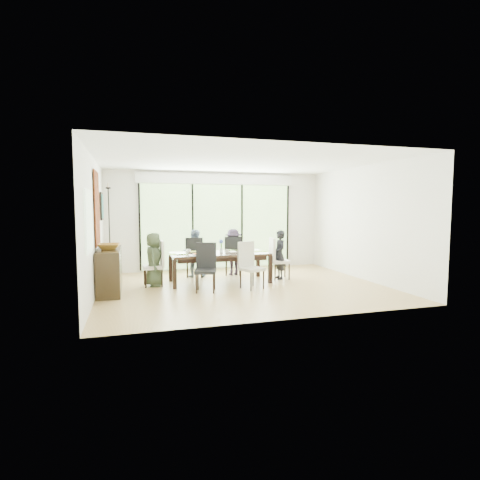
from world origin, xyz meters
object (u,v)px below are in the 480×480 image
object	(u,v)px
vase	(221,250)
chair_far_left	(194,257)
chair_near_right	(252,265)
table_top	(220,254)
cup_c	(251,249)
person_far_left	(194,253)
person_right_end	(280,255)
cup_b	(227,251)
chair_far_right	(233,255)
cup_a	(188,251)
person_left_end	(154,259)
chair_left_end	(153,263)
chair_right_end	(280,258)
sideboard	(110,270)
person_far_right	(233,252)
chair_near_left	(206,267)
laptop	(183,254)
bowl	(109,247)

from	to	relation	value
vase	chair_far_left	bearing A→B (deg)	122.01
chair_near_right	table_top	bearing A→B (deg)	98.19
cup_c	chair_far_left	bearing A→B (deg)	149.04
person_far_left	person_right_end	bearing A→B (deg)	170.61
person_right_end	cup_b	world-z (taller)	person_right_end
chair_far_right	person_right_end	bearing A→B (deg)	153.32
chair_far_right	cup_a	size ratio (longest dim) A/B	8.87
person_left_end	cup_b	size ratio (longest dim) A/B	12.90
person_left_end	vase	bearing A→B (deg)	-78.02
table_top	person_right_end	size ratio (longest dim) A/B	1.86
chair_left_end	chair_near_right	distance (m)	2.18
chair_far_right	vase	world-z (taller)	chair_far_right
chair_right_end	person_right_end	bearing A→B (deg)	96.26
sideboard	cup_a	bearing A→B (deg)	15.47
table_top	chair_near_right	distance (m)	1.02
person_far_right	person_right_end	bearing A→B (deg)	132.21
person_far_left	cup_a	distance (m)	0.74
vase	sideboard	size ratio (longest dim) A/B	0.07
person_far_right	table_top	bearing A→B (deg)	50.43
chair_far_right	person_far_left	bearing A→B (deg)	16.89
chair_near_right	cup_a	xyz separation A→B (m)	(-1.20, 1.02, 0.23)
chair_far_right	cup_a	world-z (taller)	chair_far_right
person_far_left	cup_b	bearing A→B (deg)	136.71
chair_near_left	laptop	xyz separation A→B (m)	(-0.35, 0.77, 0.19)
chair_right_end	chair_far_right	size ratio (longest dim) A/B	1.00
person_far_right	cup_b	distance (m)	1.02
chair_far_left	cup_b	size ratio (longest dim) A/B	11.00
person_far_left	cup_a	world-z (taller)	person_far_left
laptop	cup_b	distance (m)	1.00
person_far_left	cup_c	distance (m)	1.45
table_top	cup_c	size ratio (longest dim) A/B	19.35
person_far_right	laptop	bearing A→B (deg)	27.56
chair_near_right	cup_b	bearing A→B (deg)	92.74
table_top	chair_near_left	size ratio (longest dim) A/B	2.18
sideboard	table_top	bearing A→B (deg)	7.54
laptop	person_left_end	bearing A→B (deg)	144.60
person_far_left	table_top	bearing A→B (deg)	132.35
vase	cup_b	bearing A→B (deg)	-56.31
chair_near_left	chair_near_right	size ratio (longest dim) A/B	1.00
chair_left_end	person_far_left	world-z (taller)	person_far_left
cup_a	cup_b	bearing A→B (deg)	-16.39
chair_far_right	person_far_left	size ratio (longest dim) A/B	0.85
chair_left_end	cup_b	world-z (taller)	chair_left_end
person_far_right	vase	bearing A→B (deg)	51.30
table_top	chair_near_right	size ratio (longest dim) A/B	2.18
laptop	bowl	distance (m)	1.58
cup_c	chair_far_right	bearing A→B (deg)	108.43
person_left_end	cup_b	world-z (taller)	person_left_end
chair_near_left	person_far_left	bearing A→B (deg)	103.86
cup_a	chair_far_right	bearing A→B (deg)	29.25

